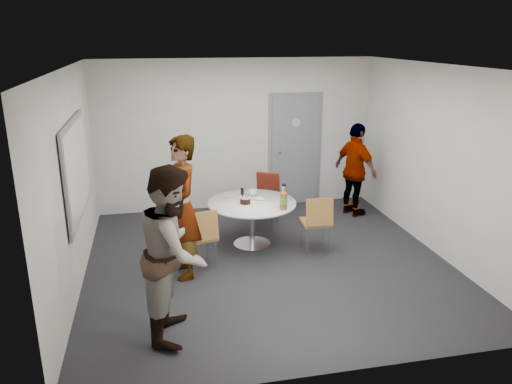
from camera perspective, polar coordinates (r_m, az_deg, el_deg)
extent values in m
plane|color=black|center=(7.15, 1.34, -8.00)|extent=(5.00, 5.00, 0.00)
plane|color=silver|center=(6.46, 1.52, 14.16)|extent=(5.00, 5.00, 0.00)
plane|color=silver|center=(9.06, -2.25, 6.53)|extent=(5.00, 0.00, 5.00)
plane|color=silver|center=(6.58, -20.28, 1.18)|extent=(0.00, 5.00, 5.00)
plane|color=silver|center=(7.64, 20.03, 3.38)|extent=(0.00, 5.00, 5.00)
plane|color=silver|center=(4.41, 8.98, -5.80)|extent=(5.00, 0.00, 5.00)
cube|color=slate|center=(9.35, 4.48, 4.80)|extent=(0.90, 0.05, 2.05)
cube|color=gray|center=(9.37, 4.44, 4.83)|extent=(1.02, 0.04, 2.12)
cylinder|color=#B2BFC6|center=(9.22, 4.61, 7.94)|extent=(0.16, 0.01, 0.16)
cylinder|color=silver|center=(9.21, 2.67, 4.60)|extent=(0.04, 0.14, 0.04)
cube|color=gray|center=(6.74, -19.85, 2.49)|extent=(0.03, 1.90, 1.25)
cube|color=white|center=(6.74, -19.68, 2.50)|extent=(0.01, 1.78, 1.13)
cylinder|color=white|center=(7.46, -0.46, -1.27)|extent=(1.32, 1.32, 0.03)
cylinder|color=silver|center=(7.57, -0.46, -3.66)|extent=(0.09, 0.09, 0.64)
cylinder|color=silver|center=(7.70, -0.45, -5.94)|extent=(0.57, 0.57, 0.02)
cylinder|color=white|center=(7.37, -1.24, -1.34)|extent=(0.21, 0.21, 0.01)
cylinder|color=black|center=(7.36, -1.24, -1.01)|extent=(0.15, 0.15, 0.08)
cylinder|color=silver|center=(7.34, -1.24, -0.62)|extent=(0.16, 0.16, 0.02)
cylinder|color=#8E5E1F|center=(7.12, 3.16, -1.07)|extent=(0.11, 0.11, 0.24)
cylinder|color=#4A983C|center=(7.11, 3.16, -0.99)|extent=(0.11, 0.11, 0.09)
cone|color=#8E5E1F|center=(7.07, 3.18, 0.06)|extent=(0.10, 0.10, 0.05)
cylinder|color=#5BA349|center=(7.06, 3.19, 0.36)|extent=(0.04, 0.04, 0.03)
imported|color=white|center=(7.75, -0.37, -0.03)|extent=(0.18, 0.18, 0.10)
cylinder|color=black|center=(7.79, -1.57, 0.13)|extent=(0.05, 0.05, 0.12)
cylinder|color=silver|center=(7.69, 3.20, 0.10)|extent=(0.07, 0.07, 0.17)
cylinder|color=black|center=(7.67, 3.21, 0.82)|extent=(0.07, 0.07, 0.03)
cube|color=#F07B78|center=(7.67, -3.05, -0.54)|extent=(0.14, 0.11, 0.02)
ellipsoid|color=white|center=(7.54, 0.42, -0.81)|extent=(0.19, 0.19, 0.03)
cube|color=brown|center=(6.88, -6.49, -5.13)|extent=(0.50, 0.50, 0.03)
cube|color=brown|center=(6.63, -5.97, -3.93)|extent=(0.40, 0.18, 0.39)
cylinder|color=silver|center=(7.16, -5.64, -6.07)|extent=(0.02, 0.02, 0.44)
cylinder|color=silver|center=(7.07, -8.17, -6.53)|extent=(0.02, 0.02, 0.44)
cylinder|color=silver|center=(6.88, -4.64, -7.08)|extent=(0.02, 0.02, 0.44)
cylinder|color=silver|center=(6.78, -7.27, -7.57)|extent=(0.02, 0.02, 0.44)
cube|color=brown|center=(7.41, 6.81, -3.44)|extent=(0.44, 0.44, 0.03)
cube|color=brown|center=(7.15, 7.29, -2.30)|extent=(0.40, 0.11, 0.40)
cylinder|color=silver|center=(7.68, 7.63, -4.46)|extent=(0.02, 0.02, 0.44)
cylinder|color=silver|center=(7.60, 5.19, -4.63)|extent=(0.02, 0.02, 0.44)
cylinder|color=silver|center=(7.39, 8.35, -5.42)|extent=(0.02, 0.02, 0.44)
cylinder|color=silver|center=(7.30, 5.82, -5.61)|extent=(0.02, 0.02, 0.44)
cube|color=#5C1E12|center=(8.32, 1.01, -0.91)|extent=(0.57, 0.57, 0.03)
cube|color=#5C1E12|center=(8.44, 1.39, 0.96)|extent=(0.39, 0.27, 0.40)
cylinder|color=silver|center=(8.29, -0.44, -2.61)|extent=(0.02, 0.02, 0.44)
cylinder|color=silver|center=(8.20, 1.80, -2.85)|extent=(0.02, 0.02, 0.44)
cylinder|color=silver|center=(8.59, 0.24, -1.87)|extent=(0.02, 0.02, 0.44)
cylinder|color=silver|center=(8.51, 2.41, -2.09)|extent=(0.02, 0.02, 0.44)
imported|color=#A5C6EA|center=(6.51, -8.45, -1.79)|extent=(0.56, 0.76, 1.90)
imported|color=white|center=(5.26, -9.36, -6.83)|extent=(0.87, 1.02, 1.86)
imported|color=black|center=(8.89, 11.30, 2.48)|extent=(0.71, 1.04, 1.64)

